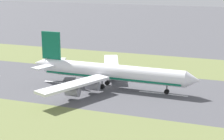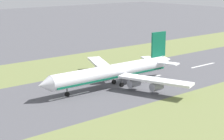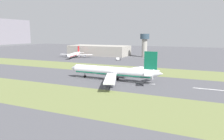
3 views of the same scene
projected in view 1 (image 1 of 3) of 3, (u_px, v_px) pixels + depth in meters
The scene contains 6 objects.
ground_plane at pixel (109, 88), 142.86m from camera, with size 800.00×800.00×0.00m, color #4C4C51.
grass_median_west at pixel (141, 63), 183.78m from camera, with size 40.00×600.00×0.01m, color olive.
grass_median_east at pixel (50, 133), 101.94m from camera, with size 40.00×600.00×0.01m, color olive.
centreline_dash_mid at pixel (65, 83), 149.16m from camera, with size 1.20×18.00×0.01m, color silver.
centreline_dash_far at pixel (163, 94), 135.76m from camera, with size 1.20×18.00×0.01m, color silver.
airplane_main_jet at pixel (107, 72), 142.15m from camera, with size 64.12×67.10×20.20m.
Camera 1 is at (127.88, 48.50, 41.86)m, focal length 60.00 mm.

